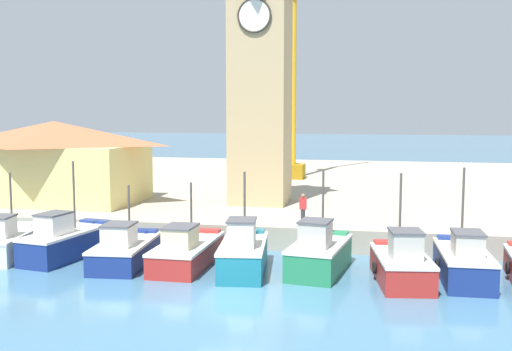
% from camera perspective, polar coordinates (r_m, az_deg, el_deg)
% --- Properties ---
extents(ground_plane, '(300.00, 300.00, 0.00)m').
position_cam_1_polar(ground_plane, '(22.36, -3.02, -11.79)').
color(ground_plane, teal).
extents(quay_wharf, '(120.00, 40.00, 1.17)m').
position_cam_1_polar(quay_wharf, '(49.22, 5.26, -1.14)').
color(quay_wharf, '#A89E89').
rests_on(quay_wharf, ground).
extents(fishing_boat_far_left, '(2.64, 4.67, 3.95)m').
position_cam_1_polar(fishing_boat_far_left, '(30.63, -22.62, -5.88)').
color(fishing_boat_far_left, silver).
rests_on(fishing_boat_far_left, ground).
extents(fishing_boat_left_outer, '(2.61, 5.23, 4.52)m').
position_cam_1_polar(fishing_boat_left_outer, '(29.59, -17.63, -5.97)').
color(fishing_boat_left_outer, navy).
rests_on(fishing_boat_left_outer, ground).
extents(fishing_boat_left_inner, '(2.54, 4.94, 3.53)m').
position_cam_1_polar(fishing_boat_left_inner, '(27.64, -12.36, -6.92)').
color(fishing_boat_left_inner, navy).
rests_on(fishing_boat_left_inner, ground).
extents(fishing_boat_mid_left, '(2.19, 5.26, 3.67)m').
position_cam_1_polar(fishing_boat_mid_left, '(26.99, -6.63, -7.15)').
color(fishing_boat_mid_left, '#AD2823').
rests_on(fishing_boat_mid_left, ground).
extents(fishing_boat_center, '(2.47, 4.86, 4.26)m').
position_cam_1_polar(fishing_boat_center, '(25.80, -1.22, -7.39)').
color(fishing_boat_center, '#196B7F').
rests_on(fishing_boat_center, ground).
extents(fishing_boat_mid_right, '(2.61, 4.67, 4.36)m').
position_cam_1_polar(fishing_boat_mid_right, '(25.90, 6.03, -7.40)').
color(fishing_boat_mid_right, '#237A4C').
rests_on(fishing_boat_mid_right, ground).
extents(fishing_boat_right_inner, '(2.62, 4.59, 4.38)m').
position_cam_1_polar(fishing_boat_right_inner, '(25.00, 13.70, -8.18)').
color(fishing_boat_right_inner, '#AD2823').
rests_on(fishing_boat_right_inner, ground).
extents(fishing_boat_right_outer, '(2.09, 4.87, 4.57)m').
position_cam_1_polar(fishing_boat_right_outer, '(26.01, 19.15, -7.77)').
color(fishing_boat_right_outer, navy).
rests_on(fishing_boat_right_outer, ground).
extents(clock_tower, '(3.93, 3.93, 16.88)m').
position_cam_1_polar(clock_tower, '(36.85, 0.41, 9.74)').
color(clock_tower, tan).
rests_on(clock_tower, quay_wharf).
extents(warehouse_left, '(10.80, 6.87, 5.05)m').
position_cam_1_polar(warehouse_left, '(39.60, -18.58, 1.35)').
color(warehouse_left, '#E5D17A').
rests_on(warehouse_left, quay_wharf).
extents(port_crane_near, '(4.82, 9.73, 21.78)m').
position_cam_1_polar(port_crane_near, '(50.51, 3.73, 9.41)').
color(port_crane_near, '#976E11').
rests_on(port_crane_near, quay_wharf).
extents(dock_worker_near_tower, '(0.34, 0.22, 1.62)m').
position_cam_1_polar(dock_worker_near_tower, '(29.83, 4.50, -3.21)').
color(dock_worker_near_tower, '#33333D').
rests_on(dock_worker_near_tower, quay_wharf).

